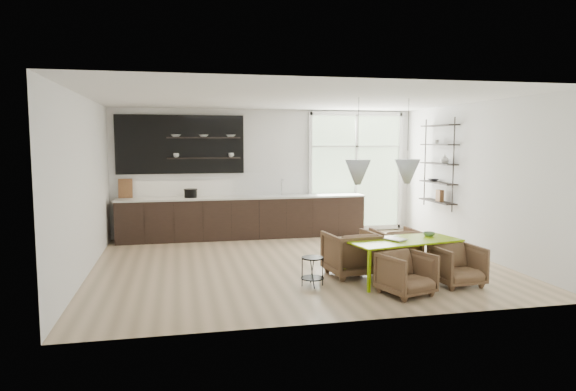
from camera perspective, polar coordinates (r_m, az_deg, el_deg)
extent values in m
cube|color=tan|center=(9.21, 0.92, -7.62)|extent=(7.00, 6.00, 0.01)
cube|color=silver|center=(11.91, -2.34, 2.57)|extent=(7.00, 0.02, 2.90)
cube|color=silver|center=(8.86, -21.68, 0.96)|extent=(0.02, 6.00, 2.90)
cube|color=silver|center=(10.35, 20.18, 1.68)|extent=(0.02, 6.00, 2.90)
cube|color=white|center=(8.98, 0.96, 10.71)|extent=(7.00, 6.00, 0.01)
cube|color=#B2D1A5|center=(12.43, 7.50, 2.67)|extent=(2.20, 0.02, 2.70)
cube|color=silver|center=(12.40, 7.55, 2.66)|extent=(2.30, 0.08, 2.80)
cone|color=#B0B9BE|center=(8.75, 7.76, 2.58)|extent=(0.44, 0.44, 0.42)
cone|color=#B0B9BE|center=(9.10, 13.11, 2.61)|extent=(0.44, 0.44, 0.42)
cylinder|color=black|center=(8.74, 7.84, 7.86)|extent=(0.01, 0.01, 0.89)
cylinder|color=black|center=(9.09, 13.23, 7.68)|extent=(0.01, 0.01, 0.89)
cube|color=black|center=(11.60, -4.96, -2.51)|extent=(5.50, 0.65, 0.90)
cube|color=beige|center=(11.54, -4.98, -0.20)|extent=(5.54, 0.69, 0.04)
cube|color=silver|center=(11.82, -5.19, 1.31)|extent=(5.50, 0.02, 0.55)
cube|color=black|center=(11.67, -11.84, 5.57)|extent=(2.80, 0.06, 1.30)
cube|color=black|center=(11.55, -9.36, 6.36)|extent=(1.60, 0.28, 0.03)
cube|color=black|center=(11.55, -9.32, 4.13)|extent=(1.60, 0.28, 0.03)
cube|color=brown|center=(11.71, -17.62, 0.76)|extent=(0.30, 0.10, 0.42)
cylinder|color=silver|center=(11.76, -0.70, 0.92)|extent=(0.02, 0.02, 0.40)
imported|color=white|center=(11.53, -12.36, 6.51)|extent=(0.22, 0.22, 0.05)
imported|color=white|center=(11.55, -9.36, 6.57)|extent=(0.22, 0.22, 0.05)
imported|color=white|center=(11.59, -6.38, 6.61)|extent=(0.22, 0.22, 0.05)
imported|color=white|center=(11.54, -12.31, 4.38)|extent=(0.12, 0.12, 0.10)
imported|color=white|center=(11.60, -6.35, 4.49)|extent=(0.12, 0.12, 0.10)
cylinder|color=black|center=(11.45, -10.77, 0.20)|extent=(0.28, 0.28, 0.17)
cube|color=black|center=(10.77, 17.90, 3.25)|extent=(0.02, 0.02, 1.90)
cube|color=black|center=(11.82, 14.98, 3.56)|extent=(0.02, 0.02, 1.90)
cube|color=black|center=(11.36, 16.25, -0.62)|extent=(0.26, 1.20, 0.02)
cube|color=black|center=(11.32, 16.31, 1.39)|extent=(0.26, 1.20, 0.02)
cube|color=black|center=(11.29, 16.37, 3.41)|extent=(0.26, 1.20, 0.02)
cube|color=black|center=(11.29, 16.43, 5.44)|extent=(0.26, 1.20, 0.03)
cube|color=black|center=(11.29, 16.49, 7.47)|extent=(0.26, 1.20, 0.03)
imported|color=white|center=(11.07, 17.01, 3.91)|extent=(0.18, 0.18, 0.19)
imported|color=#333338|center=(11.49, 15.84, 1.67)|extent=(0.22, 0.22, 0.05)
imported|color=white|center=(11.37, 16.20, 5.75)|extent=(0.10, 0.10, 0.09)
cube|color=brown|center=(11.25, 16.51, -0.01)|extent=(0.10, 0.18, 0.24)
cube|color=#7FAF04|center=(8.22, 12.65, -4.90)|extent=(1.88, 1.12, 0.03)
cube|color=#7FAF04|center=(7.54, 8.99, -8.33)|extent=(0.05, 0.05, 0.62)
cube|color=#7FAF04|center=(8.13, 6.27, -7.23)|extent=(0.05, 0.05, 0.62)
cube|color=#7FAF04|center=(8.54, 18.62, -6.87)|extent=(0.05, 0.05, 0.62)
cube|color=#7FAF04|center=(9.07, 15.58, -6.03)|extent=(0.05, 0.05, 0.62)
imported|color=brown|center=(8.43, 7.02, -6.40)|extent=(0.86, 0.88, 0.72)
imported|color=brown|center=(9.12, 11.85, -5.69)|extent=(0.73, 0.75, 0.67)
imported|color=brown|center=(7.52, 13.01, -8.47)|extent=(0.83, 0.84, 0.61)
imported|color=brown|center=(8.22, 18.31, -7.37)|extent=(0.71, 0.72, 0.61)
cylinder|color=black|center=(7.74, 2.74, -6.93)|extent=(0.33, 0.33, 0.02)
cylinder|color=black|center=(7.82, 2.73, -9.14)|extent=(0.35, 0.35, 0.02)
cylinder|color=black|center=(7.79, 3.88, -8.49)|extent=(0.01, 0.01, 0.43)
cylinder|color=black|center=(7.94, 2.73, -8.20)|extent=(0.01, 0.01, 0.43)
cylinder|color=black|center=(7.79, 1.58, -8.47)|extent=(0.01, 0.01, 0.43)
cylinder|color=black|center=(7.64, 2.73, -8.77)|extent=(0.01, 0.01, 0.43)
imported|color=white|center=(8.06, 11.37, -4.89)|extent=(0.35, 0.38, 0.03)
imported|color=#5B8153|center=(8.64, 15.39, -4.16)|extent=(0.21, 0.21, 0.06)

